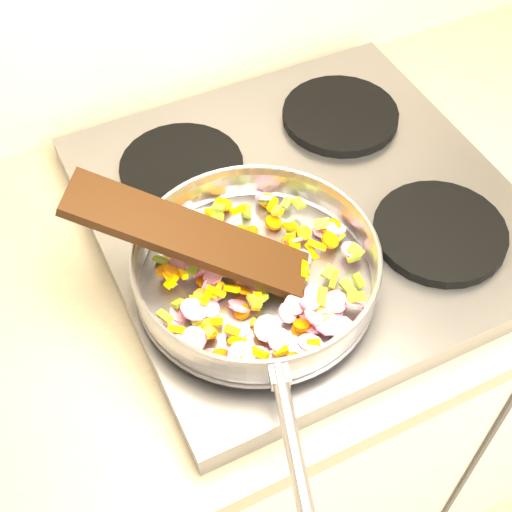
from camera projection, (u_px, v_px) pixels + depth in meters
name	position (u px, v px, depth m)	size (l,w,h in m)	color
cooktop	(305.00, 212.00, 1.07)	(0.60, 0.60, 0.04)	#939399
grate_fl	(263.00, 303.00, 0.93)	(0.19, 0.19, 0.02)	black
grate_fr	(440.00, 232.00, 1.01)	(0.19, 0.19, 0.02)	black
grate_bl	(182.00, 168.00, 1.09)	(0.19, 0.19, 0.02)	black
grate_br	(340.00, 115.00, 1.17)	(0.19, 0.19, 0.02)	black
saute_pan	(256.00, 268.00, 0.92)	(0.36, 0.52, 0.06)	#9E9EA5
vegetable_heap	(256.00, 279.00, 0.92)	(0.29, 0.30, 0.05)	#C3135F
wooden_spatula	(188.00, 236.00, 0.89)	(0.32, 0.07, 0.01)	black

